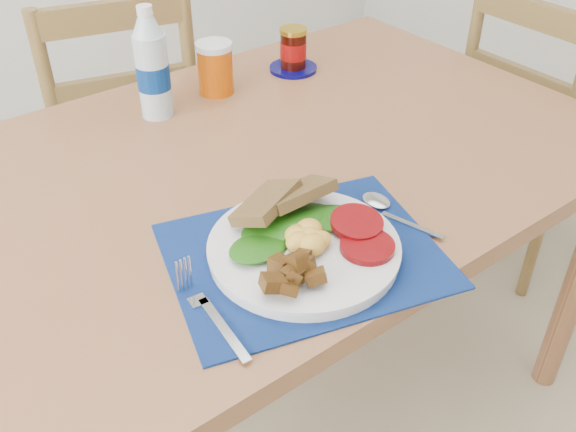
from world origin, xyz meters
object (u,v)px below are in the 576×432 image
object	(u,v)px
jam_on_saucer	(293,52)
chair_end	(533,108)
breakfast_plate	(303,247)
chair_far	(122,114)
juice_glass	(215,69)
water_bottle	(152,69)

from	to	relation	value
jam_on_saucer	chair_end	bearing A→B (deg)	-21.27
chair_end	breakfast_plate	size ratio (longest dim) A/B	3.64
chair_far	breakfast_plate	size ratio (longest dim) A/B	3.78
juice_glass	jam_on_saucer	bearing A→B (deg)	-2.51
water_bottle	breakfast_plate	bearing A→B (deg)	-95.27
chair_far	juice_glass	bearing A→B (deg)	116.20
chair_end	water_bottle	bearing A→B (deg)	76.58
chair_far	water_bottle	world-z (taller)	chair_far
chair_end	breakfast_plate	world-z (taller)	chair_end
water_bottle	juice_glass	xyz separation A→B (m)	(0.16, 0.02, -0.05)
chair_far	chair_end	world-z (taller)	chair_far
chair_end	jam_on_saucer	distance (m)	0.76
jam_on_saucer	breakfast_plate	bearing A→B (deg)	-126.64
chair_far	jam_on_saucer	xyz separation A→B (m)	(0.30, -0.39, 0.23)
chair_end	juice_glass	distance (m)	0.96
chair_end	water_bottle	size ratio (longest dim) A/B	4.54
chair_end	breakfast_plate	distance (m)	1.16
juice_glass	jam_on_saucer	size ratio (longest dim) A/B	0.95
chair_far	chair_end	xyz separation A→B (m)	(0.97, -0.65, -0.02)
chair_end	juice_glass	size ratio (longest dim) A/B	9.75
juice_glass	jam_on_saucer	xyz separation A→B (m)	(0.21, -0.01, -0.01)
water_bottle	juice_glass	bearing A→B (deg)	6.05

